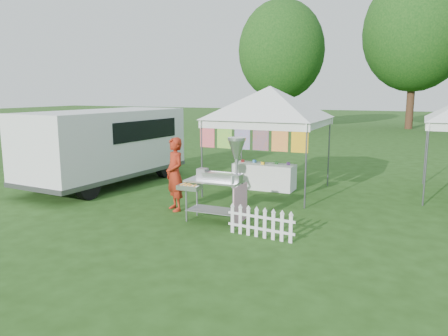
% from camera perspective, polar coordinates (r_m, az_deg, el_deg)
% --- Properties ---
extents(ground, '(120.00, 120.00, 0.00)m').
position_cam_1_polar(ground, '(9.57, -0.98, -7.36)').
color(ground, '#214212').
rests_on(ground, ground).
extents(canopy_main, '(4.24, 4.24, 3.45)m').
position_cam_1_polar(canopy_main, '(12.38, 6.04, 10.57)').
color(canopy_main, '#59595E').
rests_on(canopy_main, ground).
extents(tree_left, '(6.40, 6.40, 9.53)m').
position_cam_1_polar(tree_left, '(33.87, 7.51, 14.99)').
color(tree_left, '#3D2916').
rests_on(tree_left, ground).
extents(tree_mid, '(7.60, 7.60, 11.52)m').
position_cam_1_polar(tree_mid, '(36.51, 23.72, 15.94)').
color(tree_mid, '#3D2916').
rests_on(tree_mid, ground).
extents(donut_cart, '(1.36, 0.94, 1.89)m').
position_cam_1_polar(donut_cart, '(9.44, -0.22, -0.65)').
color(donut_cart, gray).
rests_on(donut_cart, ground).
extents(vendor, '(0.77, 0.73, 1.77)m').
position_cam_1_polar(vendor, '(10.54, -6.44, -0.82)').
color(vendor, maroon).
rests_on(vendor, ground).
extents(cargo_van, '(2.56, 5.61, 2.28)m').
position_cam_1_polar(cargo_van, '(14.01, -14.82, 3.00)').
color(cargo_van, white).
rests_on(cargo_van, ground).
extents(picket_fence, '(1.44, 0.16, 0.56)m').
position_cam_1_polar(picket_fence, '(8.68, 4.80, -7.25)').
color(picket_fence, white).
rests_on(picket_fence, ground).
extents(display_table, '(1.80, 0.70, 0.74)m').
position_cam_1_polar(display_table, '(12.95, 5.24, -1.09)').
color(display_table, white).
rests_on(display_table, ground).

